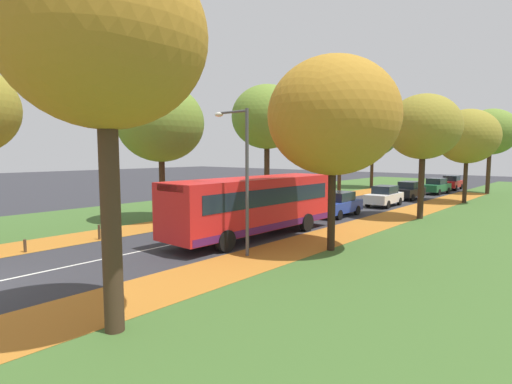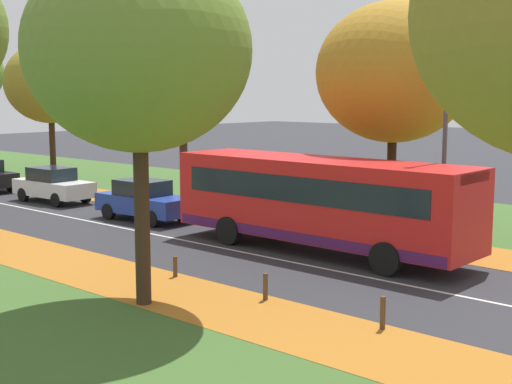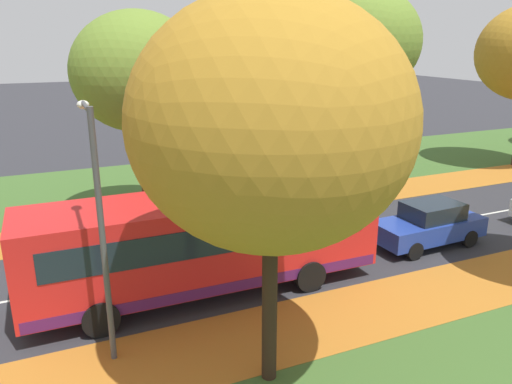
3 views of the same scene
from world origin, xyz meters
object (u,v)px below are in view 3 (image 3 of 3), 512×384
at_px(tree_right_near, 271,123).
at_px(car_blue_lead, 429,224).
at_px(bollard_sixth, 191,221).
at_px(bus, 205,239).
at_px(bollard_fifth, 106,232).
at_px(tree_left_mid, 360,42).
at_px(streetlamp_right, 98,206).
at_px(bollard_fourth, 9,246).
at_px(tree_left_near, 138,72).

relative_size(tree_right_near, car_blue_lead, 1.95).
xyz_separation_m(tree_right_near, bollard_sixth, (-9.61, 1.02, -5.48)).
distance_m(tree_right_near, bus, 5.98).
xyz_separation_m(bus, car_blue_lead, (-0.11, 8.58, -0.89)).
bearing_deg(bollard_fifth, bollard_sixth, 89.70).
height_order(tree_left_mid, bollard_fifth, tree_left_mid).
relative_size(bollard_fifth, bus, 0.07).
bearing_deg(bollard_fifth, tree_left_mid, 101.63).
relative_size(bollard_fifth, bollard_sixth, 1.16).
relative_size(streetlamp_right, car_blue_lead, 1.41).
xyz_separation_m(streetlamp_right, bus, (-1.96, 3.08, -2.03)).
bearing_deg(bollard_fourth, tree_left_mid, 99.36).
bearing_deg(bollard_fourth, bollard_sixth, 90.08).
bearing_deg(bollard_fifth, bus, 23.24).
relative_size(bus, car_blue_lead, 2.45).
xyz_separation_m(bollard_fourth, bollard_sixth, (-0.01, 6.63, -0.08)).
distance_m(tree_left_near, tree_right_near, 11.81).
bearing_deg(car_blue_lead, tree_right_near, -62.25).
xyz_separation_m(tree_right_near, bus, (-4.39, -0.04, -4.07)).
xyz_separation_m(tree_left_near, bus, (7.42, 0.24, -4.33)).
xyz_separation_m(bollard_sixth, car_blue_lead, (5.12, 7.51, 0.52)).
height_order(bollard_fifth, car_blue_lead, car_blue_lead).
distance_m(bollard_sixth, car_blue_lead, 9.11).
bearing_deg(bus, bollard_fifth, -156.76).
height_order(bus, car_blue_lead, bus).
bearing_deg(streetlamp_right, bus, 122.51).
relative_size(bollard_sixth, bus, 0.06).
height_order(bollard_fourth, streetlamp_right, streetlamp_right).
xyz_separation_m(tree_left_mid, bollard_fourth, (2.65, -16.04, -6.75)).
bearing_deg(bus, tree_right_near, 0.52).
bearing_deg(tree_right_near, bollard_fourth, -149.72).
height_order(tree_left_near, bollard_fourth, tree_left_near).
relative_size(bollard_fourth, bus, 0.07).
xyz_separation_m(bollard_fifth, bus, (5.24, 2.25, 1.36)).
height_order(tree_left_near, bus, tree_left_near).
relative_size(bollard_fifth, car_blue_lead, 0.16).
bearing_deg(tree_left_mid, tree_right_near, -40.43).
xyz_separation_m(tree_left_mid, bus, (7.86, -10.47, -5.42)).
bearing_deg(bus, bollard_sixth, 168.50).
xyz_separation_m(tree_right_near, streetlamp_right, (-2.43, -3.12, -2.03)).
height_order(tree_right_near, car_blue_lead, tree_right_near).
height_order(bollard_fifth, bus, bus).
xyz_separation_m(bollard_sixth, bus, (5.23, -1.06, 1.41)).
distance_m(bollard_sixth, streetlamp_right, 8.98).
bearing_deg(bollard_fifth, tree_left_near, 137.28).
bearing_deg(streetlamp_right, bollard_fifth, 173.47).
bearing_deg(streetlamp_right, tree_left_mid, 125.94).
bearing_deg(tree_right_near, bollard_fifth, -166.62).
bearing_deg(bollard_sixth, bollard_fourth, -89.92).
height_order(bollard_sixth, bus, bus).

